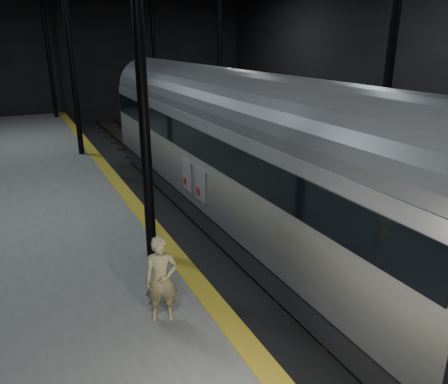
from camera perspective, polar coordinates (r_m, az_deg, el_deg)
ground at (r=16.79m, az=-0.67°, el=-2.99°), size 44.00×44.00×0.00m
platform_left at (r=15.30m, az=-27.19°, el=-5.55°), size 9.00×43.80×1.00m
platform_right at (r=20.74m, az=18.47°, el=1.85°), size 9.00×43.80×1.00m
tactile_strip at (r=15.43m, az=-11.69°, el=-1.46°), size 0.50×43.80×0.01m
track at (r=16.77m, az=-0.67°, el=-2.78°), size 2.40×43.00×0.24m
train at (r=15.16m, az=0.64°, el=6.43°), size 3.01×20.08×5.37m
woman at (r=8.86m, az=-8.18°, el=-11.27°), size 0.75×0.59×1.80m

